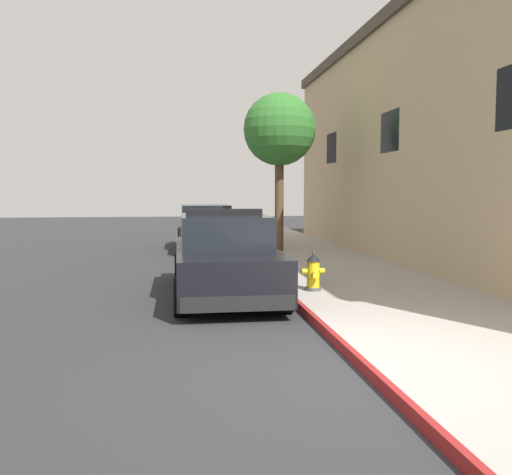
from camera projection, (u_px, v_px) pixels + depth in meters
ground_plane at (101, 268)px, 15.40m from camera, size 32.09×60.00×0.20m
sidewalk_pavement at (311, 258)px, 16.23m from camera, size 3.57×60.00×0.14m
curb_painted_edge at (249, 259)px, 15.97m from camera, size 0.08×60.00×0.14m
storefront_building at (502, 138)px, 15.21m from camera, size 6.72×20.39×6.95m
police_cruiser at (225, 257)px, 10.70m from camera, size 1.94×4.84×1.68m
parked_car_silver_ahead at (205, 228)px, 19.43m from camera, size 1.94×4.84×1.56m
fire_hydrant at (313, 272)px, 10.49m from camera, size 0.44×0.40×0.76m
street_tree at (279, 131)px, 17.41m from camera, size 2.28×2.28×4.99m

